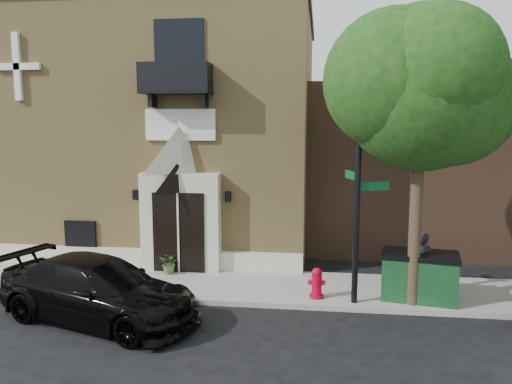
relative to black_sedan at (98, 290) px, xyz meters
The scene contains 10 objects.
ground 2.53m from the black_sedan, 33.44° to the left, with size 120.00×120.00×0.00m, color black.
sidewalk 4.19m from the black_sedan, 43.21° to the left, with size 42.00×3.00×0.15m, color gray.
church 10.09m from the black_sedan, 96.02° to the left, with size 12.20×11.01×9.30m.
street_tree_left 9.65m from the black_sedan, 11.76° to the left, with size 4.97×4.38×7.77m.
black_sedan is the anchor object (origin of this frame).
street_sign 7.14m from the black_sedan, 14.82° to the left, with size 1.14×0.94×6.11m.
fire_hydrant 5.80m from the black_sedan, 19.38° to the left, with size 0.49×0.39×0.86m.
dumpster 8.54m from the black_sedan, 14.79° to the left, with size 2.19×1.50×1.31m.
planter 3.64m from the black_sedan, 77.80° to the left, with size 0.62×0.53×0.69m, color #486F31.
pedestrian_near 8.60m from the black_sedan, 15.46° to the left, with size 0.68×0.45×1.87m, color black.
Camera 1 is at (3.48, -12.82, 5.00)m, focal length 35.00 mm.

